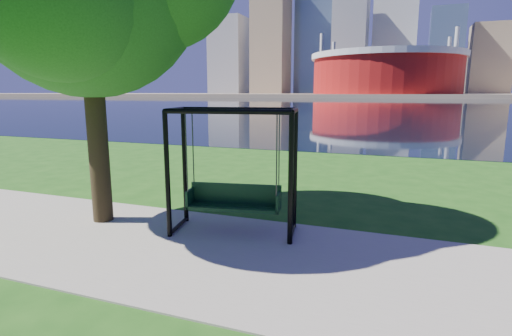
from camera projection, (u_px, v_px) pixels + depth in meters
The scene contains 7 objects.
ground at pixel (251, 247), 7.30m from camera, with size 900.00×900.00×0.00m, color #1E5114.
path at pixel (240, 257), 6.83m from camera, with size 120.00×4.00×0.03m, color #9E937F.
river at pixel (397, 104), 101.13m from camera, with size 900.00×180.00×0.02m, color black.
far_bank at pixel (404, 95), 288.62m from camera, with size 900.00×228.00×2.00m, color #937F60.
stadium at pixel (386, 72), 224.29m from camera, with size 83.00×83.00×32.00m.
skyline at pixel (401, 47), 295.92m from camera, with size 392.00×66.00×96.50m.
swing at pixel (234, 174), 7.86m from camera, with size 2.59×1.49×2.50m.
Camera 1 is at (2.51, -6.43, 2.78)m, focal length 28.00 mm.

